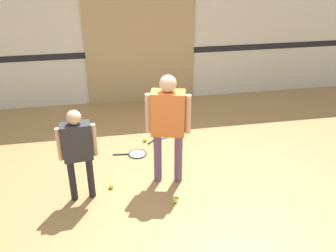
% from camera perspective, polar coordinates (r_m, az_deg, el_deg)
% --- Properties ---
extents(ground_plane, '(16.00, 16.00, 0.00)m').
position_cam_1_polar(ground_plane, '(5.30, -2.03, -9.13)').
color(ground_plane, '#A87F4C').
extents(wall_back, '(16.00, 0.07, 3.20)m').
position_cam_1_polar(wall_back, '(7.54, -5.81, 15.24)').
color(wall_back, silver).
rests_on(wall_back, ground_plane).
extents(wall_panel, '(2.17, 0.05, 2.37)m').
position_cam_1_polar(wall_panel, '(7.59, -4.23, 12.21)').
color(wall_panel, tan).
rests_on(wall_panel, ground_plane).
extents(person_instructor, '(0.59, 0.34, 1.58)m').
position_cam_1_polar(person_instructor, '(4.92, 0.00, 1.12)').
color(person_instructor, '#6B4C70').
rests_on(person_instructor, ground_plane).
extents(person_student_left, '(0.49, 0.23, 1.28)m').
position_cam_1_polar(person_student_left, '(4.79, -13.64, -3.01)').
color(person_student_left, '#232328').
rests_on(person_student_left, ground_plane).
extents(racket_spare_on_floor, '(0.46, 0.47, 0.03)m').
position_cam_1_polar(racket_spare_on_floor, '(6.52, -1.23, -1.48)').
color(racket_spare_on_floor, blue).
rests_on(racket_spare_on_floor, ground_plane).
extents(racket_second_spare, '(0.55, 0.32, 0.03)m').
position_cam_1_polar(racket_second_spare, '(6.02, -4.88, -4.25)').
color(racket_second_spare, '#28282D').
rests_on(racket_second_spare, ground_plane).
extents(tennis_ball_near_instructor, '(0.07, 0.07, 0.07)m').
position_cam_1_polar(tennis_ball_near_instructor, '(4.99, 1.06, -11.29)').
color(tennis_ball_near_instructor, '#CCE038').
rests_on(tennis_ball_near_instructor, ground_plane).
extents(tennis_ball_by_spare_racket, '(0.07, 0.07, 0.07)m').
position_cam_1_polar(tennis_ball_by_spare_racket, '(6.36, -3.52, -2.11)').
color(tennis_ball_by_spare_racket, '#CCE038').
rests_on(tennis_ball_by_spare_racket, ground_plane).
extents(tennis_ball_stray_left, '(0.07, 0.07, 0.07)m').
position_cam_1_polar(tennis_ball_stray_left, '(5.30, -8.68, -9.08)').
color(tennis_ball_stray_left, '#CCE038').
rests_on(tennis_ball_stray_left, ground_plane).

